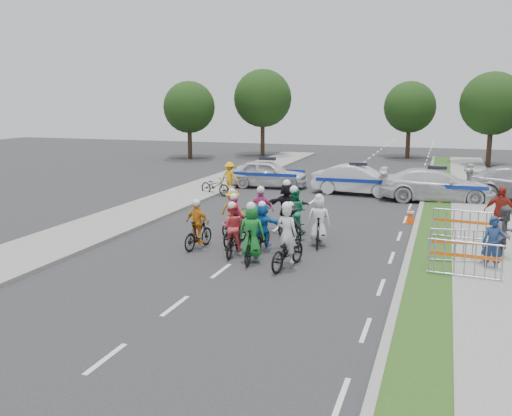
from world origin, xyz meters
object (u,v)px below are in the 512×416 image
(spectator_1, at_px, (505,234))
(cone_0, at_px, (410,215))
(rider_0, at_px, (287,246))
(cone_1, at_px, (439,197))
(rider_6, at_px, (235,227))
(rider_11, at_px, (287,211))
(rider_8, at_px, (294,220))
(police_car_0, at_px, (267,174))
(parked_bike, at_px, (215,186))
(marshal_hiviz, at_px, (230,177))
(barrier_0, at_px, (465,261))
(barrier_2, at_px, (461,226))
(police_car_2, at_px, (436,185))
(rider_3, at_px, (198,229))
(spectator_2, at_px, (500,212))
(barrier_1, at_px, (463,248))
(tree_3, at_px, (263,98))
(rider_5, at_px, (263,229))
(rider_9, at_px, (261,217))
(rider_4, at_px, (291,232))
(police_car_1, at_px, (358,180))
(tree_0, at_px, (189,107))
(rider_10, at_px, (233,216))
(tree_4, at_px, (410,107))
(rider_2, at_px, (233,235))
(rider_7, at_px, (319,225))
(spectator_0, at_px, (493,245))
(tree_1, at_px, (493,104))
(rider_1, at_px, (252,239))

(spectator_1, distance_m, cone_0, 5.58)
(rider_0, bearing_deg, cone_1, -97.44)
(rider_6, relative_size, rider_11, 0.90)
(rider_8, relative_size, police_car_0, 0.44)
(spectator_1, xyz_separation_m, parked_bike, (-13.13, 8.35, -0.37))
(marshal_hiviz, relative_size, barrier_0, 0.79)
(marshal_hiviz, xyz_separation_m, barrier_2, (11.61, -7.56, -0.23))
(police_car_2, relative_size, cone_1, 7.76)
(rider_3, bearing_deg, spectator_2, -143.66)
(police_car_2, relative_size, barrier_1, 2.72)
(parked_bike, relative_size, tree_3, 0.25)
(rider_0, xyz_separation_m, rider_5, (-1.29, 1.64, 0.05))
(rider_11, distance_m, marshal_hiviz, 9.88)
(rider_9, distance_m, cone_0, 6.42)
(rider_4, xyz_separation_m, spectator_1, (6.55, 1.09, 0.20))
(rider_11, height_order, police_car_2, rider_11)
(marshal_hiviz, distance_m, parked_bike, 1.41)
(police_car_1, relative_size, tree_0, 0.73)
(rider_10, distance_m, cone_1, 11.22)
(rider_9, xyz_separation_m, spectator_1, (8.11, -0.62, 0.14))
(rider_5, relative_size, rider_6, 0.92)
(parked_bike, bearing_deg, rider_11, -121.87)
(marshal_hiviz, height_order, tree_4, tree_4)
(rider_2, relative_size, spectator_1, 1.04)
(rider_7, bearing_deg, rider_2, 32.56)
(rider_6, bearing_deg, rider_11, -113.74)
(rider_0, distance_m, spectator_0, 5.91)
(rider_10, distance_m, marshal_hiviz, 9.68)
(rider_6, bearing_deg, spectator_0, -179.08)
(tree_0, bearing_deg, cone_1, -36.87)
(rider_6, distance_m, barrier_2, 7.94)
(barrier_0, relative_size, tree_4, 0.32)
(tree_4, bearing_deg, barrier_1, -83.23)
(rider_5, xyz_separation_m, barrier_0, (6.24, -1.27, -0.16))
(police_car_2, relative_size, spectator_0, 3.28)
(spectator_0, relative_size, barrier_1, 0.83)
(police_car_1, xyz_separation_m, spectator_2, (6.25, -7.76, 0.18))
(rider_6, distance_m, cone_0, 7.71)
(barrier_1, distance_m, parked_bike, 15.13)
(rider_10, bearing_deg, rider_2, 118.40)
(rider_11, bearing_deg, rider_9, 51.45)
(rider_2, relative_size, marshal_hiviz, 1.12)
(rider_0, relative_size, parked_bike, 1.12)
(rider_4, bearing_deg, barrier_1, -169.92)
(rider_2, bearing_deg, spectator_2, -153.94)
(rider_2, height_order, tree_1, tree_1)
(rider_1, height_order, tree_0, tree_0)
(police_car_2, distance_m, barrier_2, 8.09)
(tree_3, bearing_deg, rider_8, -70.02)
(rider_7, distance_m, police_car_0, 12.97)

